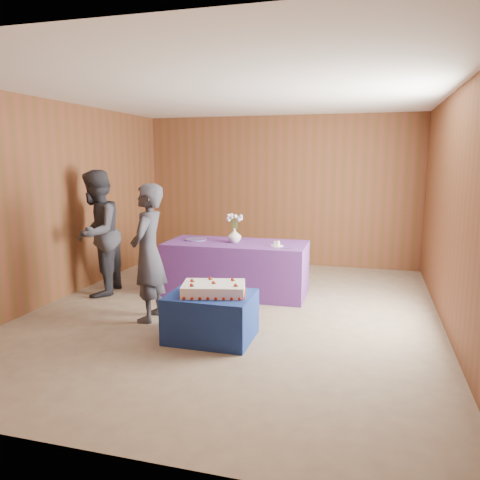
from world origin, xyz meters
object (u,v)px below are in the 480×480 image
at_px(cake_table, 211,316).
at_px(sheet_cake, 214,289).
at_px(guest_left, 148,253).
at_px(guest_right, 97,233).
at_px(serving_table, 236,268).
at_px(vase, 234,236).

bearing_deg(cake_table, sheet_cake, 2.61).
bearing_deg(guest_left, sheet_cake, 61.88).
xyz_separation_m(cake_table, guest_left, (-0.92, 0.39, 0.57)).
bearing_deg(guest_right, cake_table, 49.69).
xyz_separation_m(serving_table, sheet_cake, (0.26, -1.75, 0.19)).
bearing_deg(cake_table, serving_table, 97.27).
bearing_deg(vase, serving_table, 10.28).
distance_m(cake_table, guest_right, 2.50).
relative_size(serving_table, guest_left, 1.22).
height_order(cake_table, guest_left, guest_left).
height_order(cake_table, guest_right, guest_right).
relative_size(guest_left, guest_right, 0.92).
bearing_deg(sheet_cake, serving_table, 84.85).
distance_m(serving_table, sheet_cake, 1.78).
height_order(vase, guest_left, guest_left).
height_order(serving_table, sheet_cake, serving_table).
relative_size(serving_table, guest_right, 1.12).
xyz_separation_m(vase, guest_right, (-1.86, -0.57, 0.04)).
bearing_deg(vase, guest_left, -116.43).
bearing_deg(serving_table, cake_table, -84.00).
xyz_separation_m(cake_table, guest_right, (-2.11, 1.18, 0.64)).
distance_m(sheet_cake, vase, 1.79).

